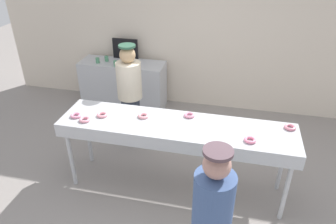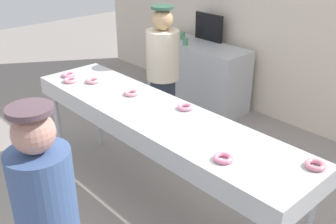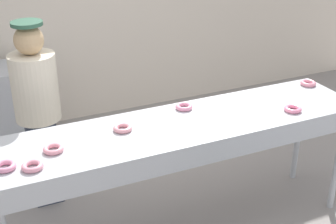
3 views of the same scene
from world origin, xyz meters
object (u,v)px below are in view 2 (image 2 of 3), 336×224
(paper_cup_1, at_px, (171,35))
(paper_cup_0, at_px, (183,36))
(strawberry_donut_2, at_px, (92,81))
(strawberry_donut_5, at_px, (223,158))
(strawberry_donut_1, at_px, (185,107))
(strawberry_donut_4, at_px, (68,75))
(prep_counter, at_px, (196,73))
(paper_cup_2, at_px, (185,41))
(fryer_conveyor, at_px, (157,121))
(worker_baker, at_px, (163,67))
(customer_waiting, at_px, (48,222))
(strawberry_donut_0, at_px, (315,165))
(menu_display, at_px, (209,27))
(strawberry_donut_3, at_px, (70,80))
(strawberry_donut_6, at_px, (131,93))

(paper_cup_1, bearing_deg, paper_cup_0, 43.98)
(strawberry_donut_2, distance_m, strawberry_donut_5, 1.85)
(strawberry_donut_1, distance_m, strawberry_donut_4, 1.44)
(prep_counter, relative_size, paper_cup_2, 15.97)
(fryer_conveyor, relative_size, strawberry_donut_5, 21.31)
(prep_counter, bearing_deg, fryer_conveyor, -54.52)
(worker_baker, bearing_deg, paper_cup_0, -40.52)
(prep_counter, bearing_deg, strawberry_donut_1, -49.10)
(strawberry_donut_2, distance_m, customer_waiting, 2.01)
(customer_waiting, height_order, paper_cup_1, customer_waiting)
(strawberry_donut_0, relative_size, strawberry_donut_4, 1.00)
(strawberry_donut_4, height_order, paper_cup_2, strawberry_donut_4)
(strawberry_donut_0, xyz_separation_m, worker_baker, (-2.25, 0.68, -0.05))
(paper_cup_1, relative_size, paper_cup_2, 1.00)
(strawberry_donut_0, relative_size, strawberry_donut_1, 1.00)
(paper_cup_0, distance_m, paper_cup_2, 0.32)
(fryer_conveyor, xyz_separation_m, paper_cup_1, (-1.90, 1.94, 0.05))
(fryer_conveyor, height_order, prep_counter, fryer_conveyor)
(strawberry_donut_5, xyz_separation_m, paper_cup_0, (-2.65, 2.23, -0.06))
(strawberry_donut_5, relative_size, menu_display, 0.28)
(strawberry_donut_4, distance_m, paper_cup_0, 2.23)
(fryer_conveyor, height_order, strawberry_donut_1, strawberry_donut_1)
(strawberry_donut_2, bearing_deg, fryer_conveyor, 1.28)
(strawberry_donut_4, height_order, customer_waiting, customer_waiting)
(worker_baker, bearing_deg, strawberry_donut_1, 160.25)
(paper_cup_2, bearing_deg, strawberry_donut_4, -83.19)
(strawberry_donut_3, relative_size, strawberry_donut_6, 1.00)
(strawberry_donut_2, xyz_separation_m, paper_cup_0, (-0.81, 2.08, -0.06))
(strawberry_donut_3, bearing_deg, strawberry_donut_2, 44.20)
(strawberry_donut_4, height_order, prep_counter, strawberry_donut_4)
(strawberry_donut_0, xyz_separation_m, strawberry_donut_2, (-2.31, -0.23, 0.00))
(fryer_conveyor, height_order, strawberry_donut_6, strawberry_donut_6)
(customer_waiting, bearing_deg, strawberry_donut_1, 102.32)
(customer_waiting, height_order, prep_counter, customer_waiting)
(paper_cup_2, bearing_deg, customer_waiting, -56.57)
(fryer_conveyor, bearing_deg, paper_cup_1, 134.43)
(strawberry_donut_1, bearing_deg, strawberry_donut_4, -166.71)
(fryer_conveyor, relative_size, prep_counter, 1.81)
(strawberry_donut_0, relative_size, strawberry_donut_2, 1.00)
(strawberry_donut_2, xyz_separation_m, worker_baker, (0.05, 0.91, -0.05))
(customer_waiting, relative_size, menu_display, 3.34)
(strawberry_donut_6, height_order, menu_display, menu_display)
(strawberry_donut_2, bearing_deg, customer_waiting, -39.93)
(prep_counter, bearing_deg, customer_waiting, -58.71)
(strawberry_donut_2, relative_size, worker_baker, 0.08)
(worker_baker, bearing_deg, paper_cup_2, -44.98)
(strawberry_donut_0, relative_size, strawberry_donut_5, 1.00)
(strawberry_donut_3, relative_size, worker_baker, 0.08)
(worker_baker, relative_size, customer_waiting, 1.00)
(strawberry_donut_3, height_order, customer_waiting, customer_waiting)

